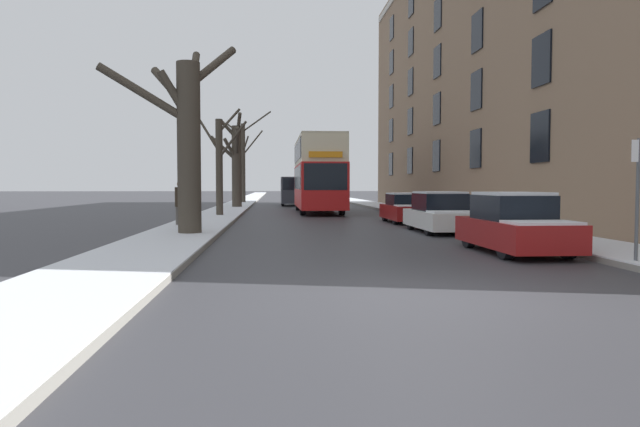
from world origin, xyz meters
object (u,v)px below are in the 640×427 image
at_px(oncoming_van, 293,190).
at_px(parked_car_0, 514,225).
at_px(parked_car_2, 407,209).
at_px(street_sign_post, 638,194).
at_px(bare_tree_left_3, 244,159).
at_px(bare_tree_left_2, 236,162).
at_px(bare_tree_left_0, 187,135).
at_px(pedestrian_left_sidewalk, 180,203).
at_px(parked_car_1, 440,214).
at_px(double_decker_bus, 318,171).
at_px(bare_tree_left_1, 220,164).

bearing_deg(oncoming_van, parked_car_0, -82.62).
height_order(parked_car_0, parked_car_2, parked_car_0).
distance_m(parked_car_0, street_sign_post, 3.19).
height_order(bare_tree_left_3, street_sign_post, bare_tree_left_3).
relative_size(bare_tree_left_2, parked_car_2, 1.69).
xyz_separation_m(bare_tree_left_0, pedestrian_left_sidewalk, (-0.80, 3.53, -2.26)).
relative_size(parked_car_1, parked_car_2, 1.07).
xyz_separation_m(bare_tree_left_3, double_decker_bus, (5.41, -17.34, -1.49)).
relative_size(bare_tree_left_0, street_sign_post, 2.49).
bearing_deg(bare_tree_left_3, parked_car_2, -72.30).
relative_size(bare_tree_left_0, pedestrian_left_sidewalk, 3.52).
distance_m(bare_tree_left_0, parked_car_0, 10.36).
xyz_separation_m(oncoming_van, street_sign_post, (5.71, -36.60, 0.22)).
relative_size(bare_tree_left_3, parked_car_1, 1.99).
xyz_separation_m(bare_tree_left_2, pedestrian_left_sidewalk, (-0.88, -18.71, -2.30)).
height_order(parked_car_0, pedestrian_left_sidewalk, pedestrian_left_sidewalk).
relative_size(bare_tree_left_3, street_sign_post, 3.24).
distance_m(parked_car_1, street_sign_post, 9.21).
relative_size(bare_tree_left_1, parked_car_1, 1.34).
relative_size(parked_car_2, pedestrian_left_sidewalk, 2.16).
bearing_deg(bare_tree_left_3, double_decker_bus, -72.67).
relative_size(bare_tree_left_0, parked_car_2, 1.63).
bearing_deg(bare_tree_left_0, parked_car_2, 36.75).
bearing_deg(street_sign_post, oncoming_van, 98.87).
xyz_separation_m(bare_tree_left_0, parked_car_2, (8.71, 6.50, -2.65)).
xyz_separation_m(bare_tree_left_2, parked_car_1, (8.63, -20.94, -2.64)).
relative_size(parked_car_0, parked_car_1, 0.95).
bearing_deg(bare_tree_left_0, bare_tree_left_1, 89.99).
bearing_deg(oncoming_van, pedestrian_left_sidewalk, -101.47).
bearing_deg(bare_tree_left_0, street_sign_post, -37.72).
relative_size(bare_tree_left_3, double_decker_bus, 0.82).
xyz_separation_m(bare_tree_left_0, street_sign_post, (10.04, -7.77, -1.78)).
bearing_deg(parked_car_1, bare_tree_left_1, 131.81).
relative_size(parked_car_2, oncoming_van, 0.72).
bearing_deg(oncoming_van, double_decker_bus, -84.81).
height_order(parked_car_0, parked_car_1, parked_car_0).
height_order(parked_car_2, street_sign_post, street_sign_post).
distance_m(bare_tree_left_0, pedestrian_left_sidewalk, 4.27).
distance_m(double_decker_bus, parked_car_0, 21.57).
distance_m(bare_tree_left_1, parked_car_1, 13.23).
distance_m(bare_tree_left_3, parked_car_2, 28.65).
height_order(bare_tree_left_0, pedestrian_left_sidewalk, bare_tree_left_0).
height_order(bare_tree_left_3, parked_car_1, bare_tree_left_3).
height_order(double_decker_bus, oncoming_van, double_decker_bus).
bearing_deg(bare_tree_left_2, parked_car_1, -67.59).
relative_size(bare_tree_left_0, double_decker_bus, 0.63).
relative_size(oncoming_van, street_sign_post, 2.10).
relative_size(bare_tree_left_0, bare_tree_left_2, 0.97).
bearing_deg(parked_car_2, street_sign_post, -84.67).
relative_size(bare_tree_left_0, bare_tree_left_1, 1.14).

